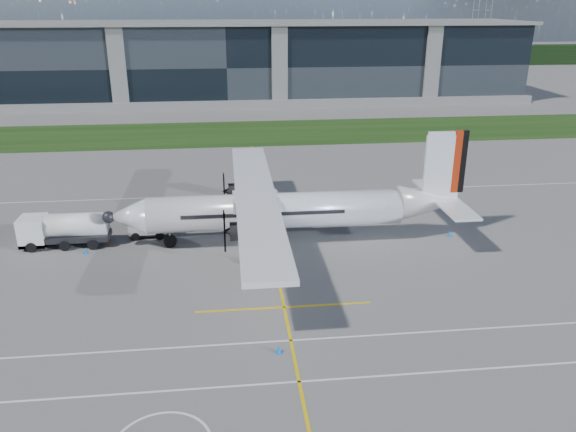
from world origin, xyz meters
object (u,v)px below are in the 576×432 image
turboprop_aircraft (289,190)px  safety_cone_tail (450,234)px  safety_cone_fwd (86,251)px  ground_crew_person (108,230)px  baggage_tug (148,225)px  safety_cone_stbdwing (253,184)px  safety_cone_portwing (279,349)px  pylon_east (482,15)px  fuel_tanker_truck (58,230)px

turboprop_aircraft → safety_cone_tail: 14.89m
safety_cone_fwd → ground_crew_person: bearing=59.8°
baggage_tug → safety_cone_stbdwing: 16.31m
baggage_tug → ground_crew_person: bearing=-165.5°
turboprop_aircraft → safety_cone_stbdwing: 16.48m
safety_cone_fwd → safety_cone_tail: size_ratio=1.00×
turboprop_aircraft → baggage_tug: turboprop_aircraft is taller
turboprop_aircraft → safety_cone_portwing: bearing=-98.5°
safety_cone_fwd → safety_cone_portwing: bearing=-47.1°
ground_crew_person → safety_cone_stbdwing: (13.11, 13.86, -0.76)m
pylon_east → safety_cone_tail: bearing=-114.5°
pylon_east → safety_cone_stbdwing: (-82.79, -129.33, -14.75)m
baggage_tug → ground_crew_person: 3.41m
fuel_tanker_truck → turboprop_aircraft: bearing=-3.9°
safety_cone_stbdwing → safety_cone_tail: same height
pylon_east → fuel_tanker_truck: 175.51m
turboprop_aircraft → fuel_tanker_truck: 19.69m
safety_cone_tail → pylon_east: bearing=65.5°
turboprop_aircraft → safety_cone_fwd: turboprop_aircraft is taller
fuel_tanker_truck → safety_cone_tail: 33.65m
baggage_tug → safety_cone_fwd: baggage_tug is taller
safety_cone_stbdwing → safety_cone_tail: size_ratio=1.00×
baggage_tug → safety_cone_portwing: 21.22m
turboprop_aircraft → ground_crew_person: size_ratio=15.44×
pylon_east → safety_cone_tail: pylon_east is taller
safety_cone_portwing → safety_cone_fwd: (-14.46, 15.55, 0.00)m
ground_crew_person → safety_cone_stbdwing: bearing=-36.6°
baggage_tug → ground_crew_person: size_ratio=1.69×
fuel_tanker_truck → baggage_tug: fuel_tanker_truck is taller
turboprop_aircraft → pylon_east: bearing=61.0°
pylon_east → safety_cone_tail: (-66.23, -145.36, -14.75)m
turboprop_aircraft → baggage_tug: 12.98m
safety_cone_stbdwing → turboprop_aircraft: bearing=-81.5°
baggage_tug → safety_cone_stbdwing: bearing=53.0°
ground_crew_person → fuel_tanker_truck: bearing=104.5°
turboprop_aircraft → safety_cone_tail: size_ratio=62.55×
turboprop_aircraft → baggage_tug: size_ratio=9.12×
turboprop_aircraft → safety_cone_tail: bearing=-1.3°
turboprop_aircraft → safety_cone_portwing: (-2.41, -16.14, -4.44)m
baggage_tug → safety_cone_stbdwing: (9.81, 13.01, -0.78)m
baggage_tug → safety_cone_portwing: size_ratio=6.86×
fuel_tanker_truck → baggage_tug: bearing=10.8°
safety_cone_fwd → safety_cone_tail: 31.08m
fuel_tanker_truck → safety_cone_stbdwing: 22.32m
safety_cone_fwd → safety_cone_stbdwing: bearing=48.3°
fuel_tanker_truck → safety_cone_stbdwing: fuel_tanker_truck is taller
turboprop_aircraft → fuel_tanker_truck: bearing=176.1°
baggage_tug → safety_cone_fwd: size_ratio=6.86×
turboprop_aircraft → fuel_tanker_truck: (-19.37, 1.31, -3.27)m
safety_cone_tail → fuel_tanker_truck: bearing=177.2°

